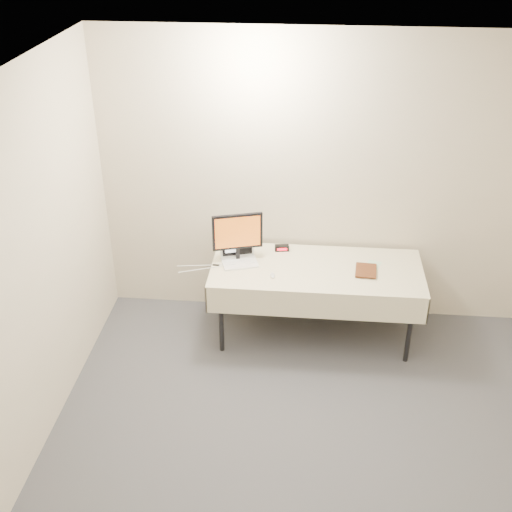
# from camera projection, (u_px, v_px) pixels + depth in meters

# --- Properties ---
(back_wall) EXTENTS (4.00, 0.10, 2.70)m
(back_wall) POSITION_uv_depth(u_px,v_px,m) (321.00, 183.00, 5.72)
(back_wall) COLOR beige
(back_wall) RESTS_ON ground
(table) EXTENTS (1.86, 0.81, 0.74)m
(table) POSITION_uv_depth(u_px,v_px,m) (316.00, 274.00, 5.67)
(table) COLOR black
(table) RESTS_ON ground
(laptop) EXTENTS (0.37, 0.34, 0.21)m
(laptop) POSITION_uv_depth(u_px,v_px,m) (239.00, 256.00, 5.72)
(laptop) COLOR white
(laptop) RESTS_ON table
(monitor) EXTENTS (0.43, 0.19, 0.46)m
(monitor) POSITION_uv_depth(u_px,v_px,m) (237.00, 234.00, 5.62)
(monitor) COLOR black
(monitor) RESTS_ON table
(book) EXTENTS (0.18, 0.04, 0.24)m
(book) POSITION_uv_depth(u_px,v_px,m) (356.00, 259.00, 5.53)
(book) COLOR brown
(book) RESTS_ON table
(alarm_clock) EXTENTS (0.13, 0.07, 0.05)m
(alarm_clock) POSITION_uv_depth(u_px,v_px,m) (282.00, 248.00, 5.89)
(alarm_clock) COLOR black
(alarm_clock) RESTS_ON table
(clicker) EXTENTS (0.06, 0.09, 0.02)m
(clicker) POSITION_uv_depth(u_px,v_px,m) (273.00, 275.00, 5.51)
(clicker) COLOR silver
(clicker) RESTS_ON table
(paper_form) EXTENTS (0.21, 0.32, 0.00)m
(paper_form) POSITION_uv_depth(u_px,v_px,m) (371.00, 269.00, 5.63)
(paper_form) COLOR #B1D9AD
(paper_form) RESTS_ON table
(usb_dongle) EXTENTS (0.06, 0.02, 0.01)m
(usb_dongle) POSITION_uv_depth(u_px,v_px,m) (216.00, 265.00, 5.67)
(usb_dongle) COLOR black
(usb_dongle) RESTS_ON table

